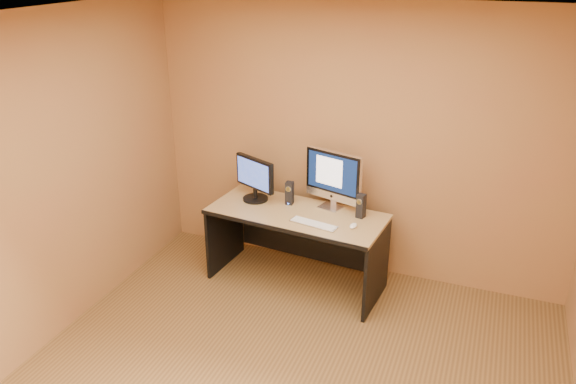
% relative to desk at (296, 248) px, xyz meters
% --- Properties ---
extents(walls, '(4.00, 4.00, 2.60)m').
position_rel_desk_xyz_m(walls, '(0.41, -1.48, 0.93)').
color(walls, olive).
rests_on(walls, ground).
extents(ceiling, '(4.00, 4.00, 0.00)m').
position_rel_desk_xyz_m(ceiling, '(0.41, -1.48, 2.23)').
color(ceiling, white).
rests_on(ceiling, walls).
extents(desk, '(1.68, 0.85, 0.75)m').
position_rel_desk_xyz_m(desk, '(0.00, 0.00, 0.00)').
color(desk, tan).
rests_on(desk, ground).
extents(imac, '(0.61, 0.36, 0.56)m').
position_rel_desk_xyz_m(imac, '(0.26, 0.21, 0.65)').
color(imac, silver).
rests_on(imac, desk).
extents(second_monitor, '(0.54, 0.42, 0.42)m').
position_rel_desk_xyz_m(second_monitor, '(-0.47, 0.13, 0.59)').
color(second_monitor, black).
rests_on(second_monitor, desk).
extents(speaker_left, '(0.07, 0.08, 0.22)m').
position_rel_desk_xyz_m(speaker_left, '(-0.13, 0.16, 0.49)').
color(speaker_left, black).
rests_on(speaker_left, desk).
extents(speaker_right, '(0.08, 0.09, 0.22)m').
position_rel_desk_xyz_m(speaker_right, '(0.57, 0.12, 0.49)').
color(speaker_right, black).
rests_on(speaker_right, desk).
extents(keyboard, '(0.45, 0.19, 0.02)m').
position_rel_desk_xyz_m(keyboard, '(0.23, -0.18, 0.38)').
color(keyboard, '#BCBCC1').
rests_on(keyboard, desk).
extents(mouse, '(0.07, 0.11, 0.04)m').
position_rel_desk_xyz_m(mouse, '(0.57, -0.11, 0.39)').
color(mouse, white).
rests_on(mouse, desk).
extents(cable_a, '(0.04, 0.22, 0.01)m').
position_rel_desk_xyz_m(cable_a, '(0.26, 0.25, 0.38)').
color(cable_a, black).
rests_on(cable_a, desk).
extents(cable_b, '(0.07, 0.18, 0.01)m').
position_rel_desk_xyz_m(cable_b, '(0.27, 0.31, 0.38)').
color(cable_b, black).
rests_on(cable_b, desk).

